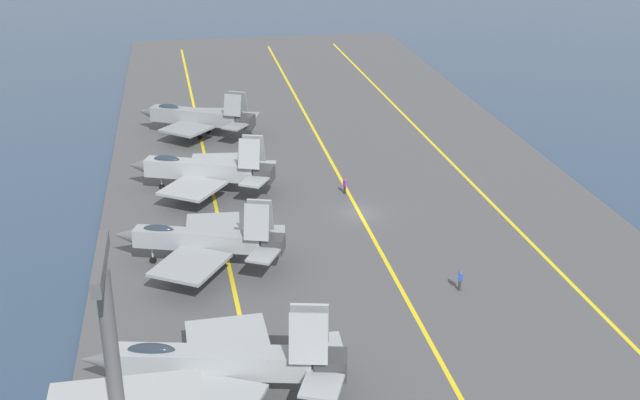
{
  "coord_description": "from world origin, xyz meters",
  "views": [
    {
      "loc": [
        -71.22,
        16.68,
        33.04
      ],
      "look_at": [
        -1.73,
        4.33,
        2.9
      ],
      "focal_mm": 45.0,
      "sensor_mm": 36.0,
      "label": 1
    }
  ],
  "objects_px": {
    "parked_jet_nearest": "(219,362)",
    "crew_purple_vest": "(345,185)",
    "parked_jet_second": "(202,240)",
    "crew_blue_vest": "(460,280)",
    "parked_jet_fourth": "(197,117)",
    "parked_jet_third": "(203,170)"
  },
  "relations": [
    {
      "from": "crew_purple_vest",
      "to": "parked_jet_third",
      "type": "bearing_deg",
      "value": 78.37
    },
    {
      "from": "parked_jet_fourth",
      "to": "crew_purple_vest",
      "type": "height_order",
      "value": "parked_jet_fourth"
    },
    {
      "from": "parked_jet_second",
      "to": "crew_blue_vest",
      "type": "distance_m",
      "value": 21.99
    },
    {
      "from": "parked_jet_second",
      "to": "crew_blue_vest",
      "type": "xyz_separation_m",
      "value": [
        -7.9,
        -20.46,
        -1.56
      ]
    },
    {
      "from": "crew_blue_vest",
      "to": "parked_jet_fourth",
      "type": "bearing_deg",
      "value": 24.11
    },
    {
      "from": "parked_jet_nearest",
      "to": "crew_blue_vest",
      "type": "xyz_separation_m",
      "value": [
        10.72,
        -20.16,
        -1.68
      ]
    },
    {
      "from": "parked_jet_fourth",
      "to": "crew_blue_vest",
      "type": "relative_size",
      "value": 8.74
    },
    {
      "from": "crew_purple_vest",
      "to": "parked_jet_nearest",
      "type": "bearing_deg",
      "value": 155.15
    },
    {
      "from": "parked_jet_nearest",
      "to": "crew_purple_vest",
      "type": "relative_size",
      "value": 9.87
    },
    {
      "from": "parked_jet_third",
      "to": "crew_purple_vest",
      "type": "bearing_deg",
      "value": -101.63
    },
    {
      "from": "parked_jet_second",
      "to": "parked_jet_fourth",
      "type": "bearing_deg",
      "value": -1.27
    },
    {
      "from": "parked_jet_fourth",
      "to": "crew_purple_vest",
      "type": "bearing_deg",
      "value": -146.62
    },
    {
      "from": "parked_jet_second",
      "to": "crew_purple_vest",
      "type": "xyz_separation_m",
      "value": [
        13.92,
        -15.37,
        -1.57
      ]
    },
    {
      "from": "parked_jet_third",
      "to": "parked_jet_fourth",
      "type": "distance_m",
      "value": 19.11
    },
    {
      "from": "crew_blue_vest",
      "to": "parked_jet_nearest",
      "type": "bearing_deg",
      "value": 118.01
    },
    {
      "from": "parked_jet_nearest",
      "to": "crew_blue_vest",
      "type": "height_order",
      "value": "parked_jet_nearest"
    },
    {
      "from": "parked_jet_nearest",
      "to": "parked_jet_second",
      "type": "xyz_separation_m",
      "value": [
        18.62,
        0.3,
        -0.12
      ]
    },
    {
      "from": "parked_jet_third",
      "to": "parked_jet_fourth",
      "type": "height_order",
      "value": "parked_jet_third"
    },
    {
      "from": "parked_jet_nearest",
      "to": "crew_purple_vest",
      "type": "bearing_deg",
      "value": -24.85
    },
    {
      "from": "parked_jet_fourth",
      "to": "crew_blue_vest",
      "type": "distance_m",
      "value": 48.16
    },
    {
      "from": "parked_jet_nearest",
      "to": "parked_jet_second",
      "type": "height_order",
      "value": "parked_jet_nearest"
    },
    {
      "from": "parked_jet_nearest",
      "to": "parked_jet_second",
      "type": "bearing_deg",
      "value": 0.93
    }
  ]
}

